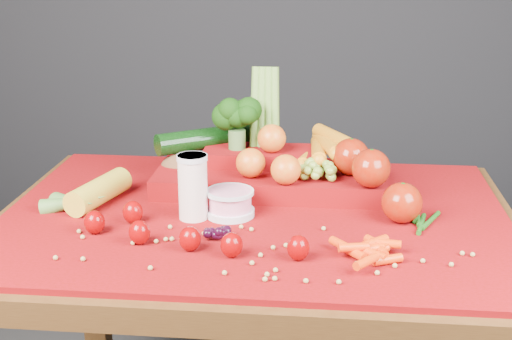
# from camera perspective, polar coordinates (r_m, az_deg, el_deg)

# --- Properties ---
(table) EXTENTS (1.10, 0.80, 0.75)m
(table) POSITION_cam_1_polar(r_m,az_deg,el_deg) (1.54, -0.08, -7.14)
(table) COLOR #381F0C
(table) RESTS_ON ground
(red_cloth) EXTENTS (1.05, 0.75, 0.01)m
(red_cloth) POSITION_cam_1_polar(r_m,az_deg,el_deg) (1.50, -0.08, -3.65)
(red_cloth) COLOR maroon
(red_cloth) RESTS_ON table
(milk_glass) EXTENTS (0.06, 0.06, 0.14)m
(milk_glass) POSITION_cam_1_polar(r_m,az_deg,el_deg) (1.45, -5.08, -1.17)
(milk_glass) COLOR silver
(milk_glass) RESTS_ON red_cloth
(yogurt_bowl) EXTENTS (0.10, 0.10, 0.06)m
(yogurt_bowl) POSITION_cam_1_polar(r_m,az_deg,el_deg) (1.47, -2.10, -2.57)
(yogurt_bowl) COLOR silver
(yogurt_bowl) RESTS_ON red_cloth
(strawberry_scatter) EXTENTS (0.44, 0.18, 0.05)m
(strawberry_scatter) POSITION_cam_1_polar(r_m,az_deg,el_deg) (1.35, -6.21, -4.89)
(strawberry_scatter) COLOR #7B0400
(strawberry_scatter) RESTS_ON red_cloth
(dark_grape_cluster) EXTENTS (0.06, 0.05, 0.03)m
(dark_grape_cluster) POSITION_cam_1_polar(r_m,az_deg,el_deg) (1.37, -2.88, -4.98)
(dark_grape_cluster) COLOR black
(dark_grape_cluster) RESTS_ON red_cloth
(soybean_scatter) EXTENTS (0.84, 0.24, 0.01)m
(soybean_scatter) POSITION_cam_1_polar(r_m,az_deg,el_deg) (1.31, -0.97, -6.45)
(soybean_scatter) COLOR tan
(soybean_scatter) RESTS_ON red_cloth
(corn_ear) EXTENTS (0.22, 0.26, 0.06)m
(corn_ear) POSITION_cam_1_polar(r_m,az_deg,el_deg) (1.56, -13.77, -2.27)
(corn_ear) COLOR gold
(corn_ear) RESTS_ON red_cloth
(potato) EXTENTS (0.10, 0.07, 0.07)m
(potato) POSITION_cam_1_polar(r_m,az_deg,el_deg) (1.68, -5.95, 0.12)
(potato) COLOR #57321B
(potato) RESTS_ON red_cloth
(baby_carrot_pile) EXTENTS (0.17, 0.18, 0.03)m
(baby_carrot_pile) POSITION_cam_1_polar(r_m,az_deg,el_deg) (1.29, 8.47, -6.52)
(baby_carrot_pile) COLOR red
(baby_carrot_pile) RESTS_ON red_cloth
(green_bean_pile) EXTENTS (0.14, 0.12, 0.01)m
(green_bean_pile) POSITION_cam_1_polar(r_m,az_deg,el_deg) (1.49, 13.34, -3.80)
(green_bean_pile) COLOR #185212
(green_bean_pile) RESTS_ON red_cloth
(produce_mound) EXTENTS (0.60, 0.39, 0.27)m
(produce_mound) POSITION_cam_1_polar(r_m,az_deg,el_deg) (1.62, 2.13, 0.44)
(produce_mound) COLOR maroon
(produce_mound) RESTS_ON red_cloth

